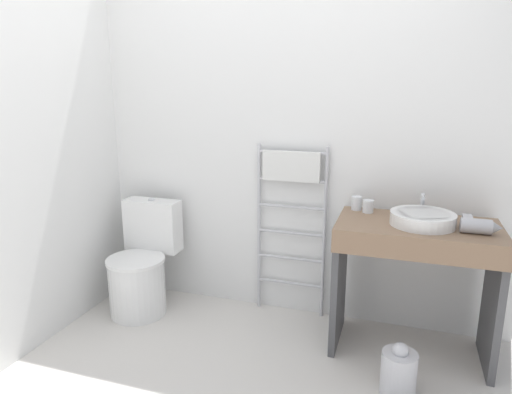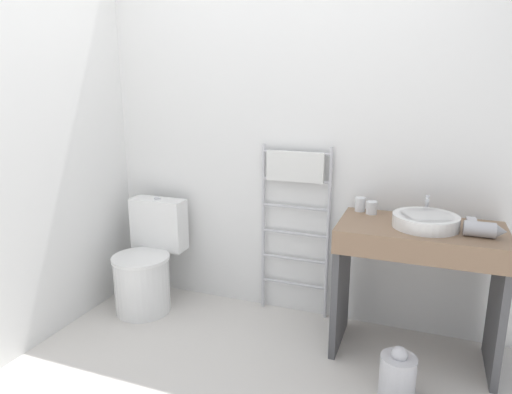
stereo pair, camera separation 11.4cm
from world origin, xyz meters
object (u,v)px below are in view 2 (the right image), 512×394
Objects in this scene: sink_basin at (426,221)px; trash_bin at (397,376)px; cup_near_wall at (360,204)px; hair_dryer at (482,229)px; towel_radiator at (295,196)px; toilet at (147,266)px; cup_near_edge at (372,208)px.

trash_bin is at bearing -99.40° from sink_basin.
cup_near_wall is 0.42× the size of hair_dryer.
hair_dryer is at bearing -16.39° from towel_radiator.
toilet is 2.67× the size of trash_bin.
towel_radiator reaches higher than sink_basin.
towel_radiator is at bearing 168.93° from cup_near_edge.
towel_radiator is (1.02, 0.29, 0.55)m from toilet.
towel_radiator reaches higher than trash_bin.
hair_dryer reaches higher than trash_bin.
cup_near_edge is at bearing 159.18° from hair_dryer.
hair_dryer reaches higher than toilet.
cup_near_wall reaches higher than cup_near_edge.
towel_radiator is at bearing 172.15° from cup_near_wall.
hair_dryer reaches higher than cup_near_edge.
sink_basin reaches higher than toilet.
trash_bin is (-0.35, -0.36, -0.74)m from hair_dryer.
cup_near_edge is at bearing 6.80° from toilet.
cup_near_wall reaches higher than hair_dryer.
cup_near_edge is (-0.32, 0.17, 0.00)m from sink_basin.
toilet is 1.58m from cup_near_wall.
cup_near_wall is (1.47, 0.22, 0.55)m from toilet.
cup_near_wall is 0.30× the size of trash_bin.
hair_dryer is 0.71× the size of trash_bin.
cup_near_edge is at bearing -11.07° from towel_radiator.
sink_basin is at bearing 80.60° from trash_bin.
toilet is at bearing -179.67° from sink_basin.
toilet is 9.95× the size of cup_near_edge.
trash_bin is (-0.07, -0.41, -0.73)m from sink_basin.
cup_near_edge is (1.54, 0.18, 0.55)m from toilet.
toilet reaches higher than trash_bin.
cup_near_edge reaches higher than sink_basin.
toilet is at bearing -171.30° from cup_near_wall.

